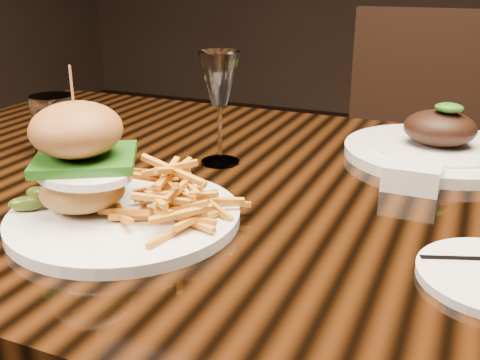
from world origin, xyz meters
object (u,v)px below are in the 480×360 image
at_px(far_dish, 437,147).
at_px(burger_plate, 118,184).
at_px(dining_table, 302,236).
at_px(wine_glass, 219,83).
at_px(chair_far, 419,158).

bearing_deg(far_dish, burger_plate, -128.50).
bearing_deg(dining_table, wine_glass, 160.26).
bearing_deg(wine_glass, far_dish, 28.03).
distance_m(burger_plate, wine_glass, 0.28).
relative_size(burger_plate, far_dish, 0.94).
bearing_deg(burger_plate, chair_far, 57.87).
bearing_deg(chair_far, dining_table, -97.04).
distance_m(dining_table, chair_far, 0.90).
bearing_deg(wine_glass, chair_far, 73.51).
height_order(burger_plate, chair_far, same).
distance_m(burger_plate, far_dish, 0.56).
relative_size(wine_glass, far_dish, 0.59).
relative_size(dining_table, chair_far, 1.68).
xyz_separation_m(burger_plate, far_dish, (0.35, 0.44, -0.03)).
bearing_deg(far_dish, chair_far, 97.34).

